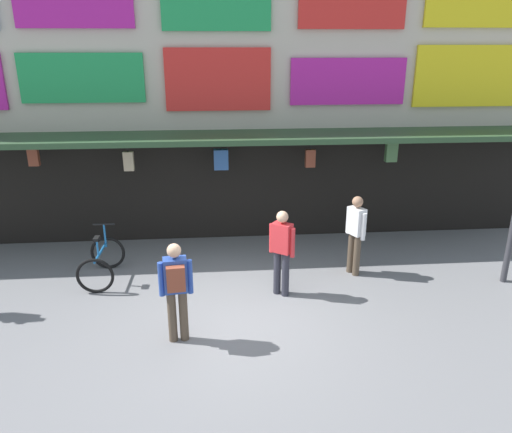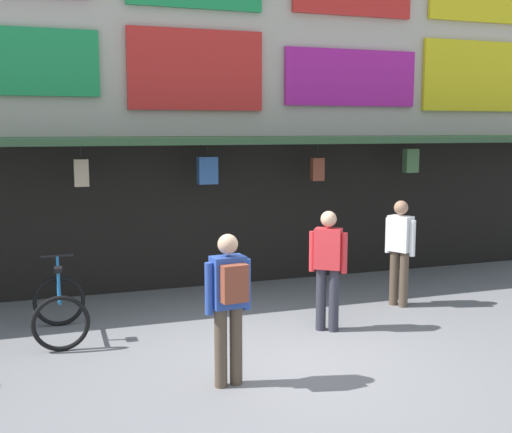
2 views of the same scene
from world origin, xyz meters
name	(u,v)px [view 1 (image 1 of 2)]	position (x,y,z in m)	size (l,w,h in m)	color
ground_plane	(226,322)	(0.00, 0.00, 0.00)	(80.00, 80.00, 0.00)	slate
shopfront	(218,70)	(0.00, 4.57, 3.96)	(18.00, 2.60, 8.00)	beige
bicycle_parked	(102,262)	(-2.44, 1.83, 0.39)	(0.74, 1.17, 1.05)	black
pedestrian_in_black	(176,286)	(-0.77, -0.48, 0.98)	(0.53, 0.38, 1.68)	brown
pedestrian_in_purple	(356,231)	(2.69, 1.70, 0.95)	(0.36, 0.49, 1.68)	brown
pedestrian_in_blue	(282,248)	(1.07, 0.93, 0.95)	(0.44, 0.39, 1.68)	#2D2D38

